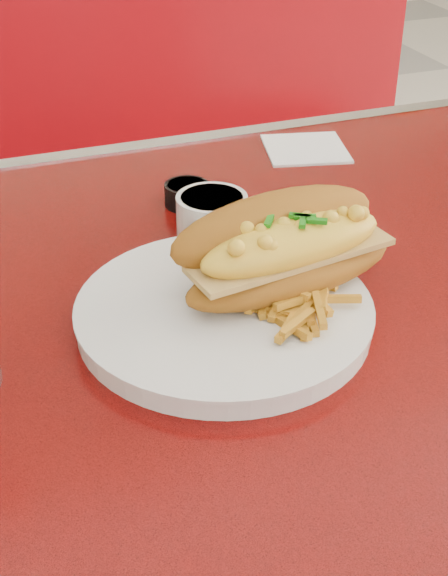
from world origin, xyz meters
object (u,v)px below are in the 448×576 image
object	(u,v)px
diner_table	(375,372)
dinner_plate	(224,313)
sauce_cup_left	(187,193)
booth_bench_far	(180,273)
gravy_ramekin	(212,213)
fork	(267,272)
mac_hoagie	(285,247)

from	to	relation	value
diner_table	dinner_plate	distance (m)	0.28
sauce_cup_left	diner_table	bearing A→B (deg)	-49.58
booth_bench_far	sauce_cup_left	xyz separation A→B (m)	(-0.17, -0.61, 0.50)
gravy_ramekin	dinner_plate	bearing A→B (deg)	-105.97
diner_table	gravy_ramekin	size ratio (longest dim) A/B	11.82
booth_bench_far	sauce_cup_left	bearing A→B (deg)	-105.49
diner_table	gravy_ramekin	distance (m)	0.28
dinner_plate	gravy_ramekin	xyz separation A→B (m)	(0.05, 0.18, 0.01)
fork	booth_bench_far	bearing A→B (deg)	-20.67
booth_bench_far	mac_hoagie	size ratio (longest dim) A/B	4.97
diner_table	booth_bench_far	distance (m)	0.87
booth_bench_far	gravy_ramekin	distance (m)	0.87
gravy_ramekin	fork	bearing A→B (deg)	-84.93
diner_table	dinner_plate	world-z (taller)	dinner_plate
dinner_plate	gravy_ramekin	bearing A→B (deg)	74.03
sauce_cup_left	mac_hoagie	bearing A→B (deg)	-84.69
diner_table	gravy_ramekin	bearing A→B (deg)	143.84
dinner_plate	booth_bench_far	bearing A→B (deg)	76.05
mac_hoagie	sauce_cup_left	size ratio (longest dim) A/B	4.09
dinner_plate	gravy_ramekin	world-z (taller)	gravy_ramekin
gravy_ramekin	sauce_cup_left	distance (m)	0.08
booth_bench_far	fork	bearing A→B (deg)	-100.49
dinner_plate	mac_hoagie	world-z (taller)	mac_hoagie
diner_table	sauce_cup_left	distance (m)	0.32
dinner_plate	sauce_cup_left	world-z (taller)	sauce_cup_left
sauce_cup_left	gravy_ramekin	bearing A→B (deg)	-86.53
booth_bench_far	dinner_plate	distance (m)	1.02
gravy_ramekin	booth_bench_far	bearing A→B (deg)	76.57
booth_bench_far	fork	xyz separation A→B (m)	(-0.15, -0.82, 0.50)
diner_table	booth_bench_far	xyz separation A→B (m)	(0.00, 0.81, -0.32)
sauce_cup_left	booth_bench_far	bearing A→B (deg)	74.51
dinner_plate	sauce_cup_left	distance (m)	0.26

